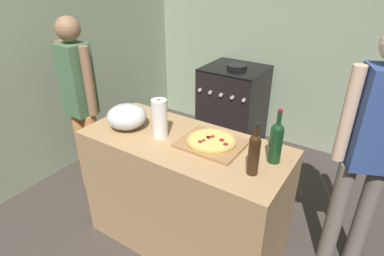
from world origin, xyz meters
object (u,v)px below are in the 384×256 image
mixing_bowl (127,117)px  person_in_stripes (80,100)px  wine_bottle_green (254,153)px  pizza (211,141)px  person_in_red (370,146)px  wine_bottle_clear (276,141)px  paper_towel_roll (160,119)px  stove (233,106)px

mixing_bowl → person_in_stripes: 0.67m
wine_bottle_green → person_in_stripes: size_ratio=0.19×
pizza → person_in_stripes: size_ratio=0.20×
wine_bottle_green → person_in_red: person_in_red is taller
pizza → person_in_stripes: bearing=179.1°
pizza → person_in_stripes: 1.27m
wine_bottle_green → person_in_red: (0.51, 0.53, -0.06)m
wine_bottle_clear → pizza: bearing=-174.4°
mixing_bowl → wine_bottle_clear: 1.03m
mixing_bowl → paper_towel_roll: (0.27, 0.03, 0.05)m
paper_towel_roll → person_in_red: person_in_red is taller
stove → person_in_stripes: (-0.69, -1.51, 0.44)m
pizza → stove: 1.70m
paper_towel_roll → wine_bottle_green: wine_bottle_green is taller
pizza → wine_bottle_clear: wine_bottle_clear is taller
pizza → person_in_red: person_in_red is taller
wine_bottle_green → stove: wine_bottle_green is taller
stove → person_in_red: size_ratio=0.57×
person_in_stripes → pizza: bearing=-0.9°
paper_towel_roll → stove: (-0.24, 1.61, -0.56)m
paper_towel_roll → wine_bottle_clear: 0.75m
mixing_bowl → person_in_stripes: (-0.65, 0.13, -0.07)m
paper_towel_roll → wine_bottle_green: 0.69m
wine_bottle_green → person_in_stripes: person_in_stripes is taller
pizza → mixing_bowl: mixing_bowl is taller
paper_towel_roll → wine_bottle_green: size_ratio=0.87×
person_in_stripes → paper_towel_roll: bearing=-6.3°
mixing_bowl → paper_towel_roll: bearing=5.6°
wine_bottle_green → stove: (-0.92, 1.67, -0.56)m
mixing_bowl → wine_bottle_green: 0.96m
paper_towel_roll → person_in_red: size_ratio=0.16×
mixing_bowl → person_in_red: size_ratio=0.17×
wine_bottle_clear → person_in_stripes: 1.67m
wine_bottle_clear → person_in_stripes: bearing=-179.3°
pizza → mixing_bowl: size_ratio=1.13×
paper_towel_roll → wine_bottle_clear: (0.74, 0.12, 0.01)m
wine_bottle_green → person_in_red: 0.74m
pizza → wine_bottle_green: (0.34, -0.14, 0.10)m
mixing_bowl → person_in_red: (1.47, 0.50, -0.01)m
paper_towel_roll → stove: size_ratio=0.28×
wine_bottle_green → pizza: bearing=157.8°
stove → person_in_stripes: bearing=-114.6°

